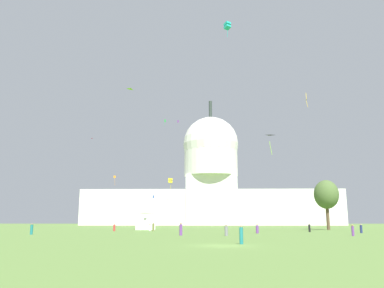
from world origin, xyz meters
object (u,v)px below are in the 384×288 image
at_px(person_grey_front_left, 226,231).
at_px(kite_yellow_low, 170,181).
at_px(person_navy_lawn_far_right, 361,229).
at_px(kite_lime_mid, 131,89).
at_px(person_olive_near_tree_east, 153,227).
at_px(kite_turquoise_high, 227,26).
at_px(person_purple_near_tent, 353,231).
at_px(kite_violet_high, 178,121).
at_px(kite_gold_mid, 306,97).
at_px(person_red_front_center, 114,228).
at_px(capitol_building, 211,182).
at_px(kite_blue_low, 153,198).
at_px(person_teal_edge_east, 32,229).
at_px(person_teal_mid_right, 241,235).
at_px(kite_orange_mid, 115,178).
at_px(kite_magenta_mid, 91,139).
at_px(tree_east_far, 326,195).
at_px(person_purple_deep_crowd, 257,229).
at_px(kite_black_low, 270,139).
at_px(person_black_edge_west, 309,228).
at_px(kite_green_high, 165,121).
at_px(event_tent, 146,216).
at_px(person_purple_back_left, 181,230).

height_order(person_grey_front_left, kite_yellow_low, kite_yellow_low).
bearing_deg(kite_yellow_low, person_grey_front_left, -170.22).
bearing_deg(person_navy_lawn_far_right, kite_lime_mid, 50.38).
bearing_deg(person_olive_near_tree_east, kite_turquoise_high, 70.06).
height_order(person_navy_lawn_far_right, kite_yellow_low, kite_yellow_low).
xyz_separation_m(person_purple_near_tent, kite_violet_high, (-31.80, 122.84, 47.49)).
bearing_deg(kite_gold_mid, person_red_front_center, -48.02).
bearing_deg(kite_violet_high, kite_gold_mid, -51.68).
distance_m(capitol_building, person_red_front_center, 139.09).
relative_size(person_navy_lawn_far_right, kite_lime_mid, 1.10).
relative_size(capitol_building, kite_blue_low, 29.62).
relative_size(capitol_building, kite_yellow_low, 53.42).
bearing_deg(person_teal_edge_east, kite_turquoise_high, 121.49).
height_order(kite_turquoise_high, kite_blue_low, kite_turquoise_high).
relative_size(person_grey_front_left, person_olive_near_tree_east, 0.86).
bearing_deg(person_teal_mid_right, person_red_front_center, 141.87).
relative_size(kite_orange_mid, kite_magenta_mid, 3.40).
bearing_deg(person_purple_near_tent, person_navy_lawn_far_right, 99.82).
relative_size(tree_east_far, person_purple_deep_crowd, 7.69).
height_order(person_olive_near_tree_east, kite_gold_mid, kite_gold_mid).
bearing_deg(person_olive_near_tree_east, kite_black_low, 76.44).
relative_size(tree_east_far, person_olive_near_tree_east, 6.84).
distance_m(person_purple_near_tent, person_grey_front_left, 17.05).
distance_m(kite_violet_high, kite_black_low, 120.95).
distance_m(person_black_edge_west, kite_green_high, 125.35).
relative_size(event_tent, kite_orange_mid, 1.88).
distance_m(person_purple_back_left, kite_gold_mid, 32.95).
bearing_deg(kite_lime_mid, person_grey_front_left, -95.24).
height_order(person_navy_lawn_far_right, kite_turquoise_high, kite_turquoise_high).
bearing_deg(tree_east_far, person_teal_mid_right, -113.34).
distance_m(event_tent, kite_turquoise_high, 49.48).
bearing_deg(capitol_building, kite_magenta_mid, -107.37).
height_order(tree_east_far, person_purple_near_tent, tree_east_far).
relative_size(kite_green_high, kite_black_low, 1.07).
height_order(person_black_edge_west, kite_blue_low, kite_blue_low).
relative_size(capitol_building, kite_black_low, 46.32).
distance_m(person_purple_near_tent, person_purple_deep_crowd, 16.65).
xyz_separation_m(capitol_building, kite_violet_high, (-16.06, -39.35, 24.78)).
bearing_deg(kite_turquoise_high, kite_yellow_low, -103.84).
bearing_deg(person_black_edge_west, person_purple_deep_crowd, -41.89).
xyz_separation_m(person_black_edge_west, kite_turquoise_high, (-15.36, -10.02, 36.17)).
height_order(event_tent, kite_green_high, kite_green_high).
xyz_separation_m(person_black_edge_west, kite_lime_mid, (-35.90, 6.70, 30.11)).
bearing_deg(kite_gold_mid, kite_yellow_low, -75.53).
bearing_deg(kite_orange_mid, event_tent, -48.07).
bearing_deg(kite_green_high, kite_turquoise_high, 152.58).
height_order(kite_gold_mid, kite_magenta_mid, kite_gold_mid).
xyz_separation_m(person_black_edge_west, person_red_front_center, (-38.22, 5.81, -0.03)).
bearing_deg(kite_yellow_low, kite_black_low, -155.83).
distance_m(person_navy_lawn_far_right, kite_magenta_mid, 71.61).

